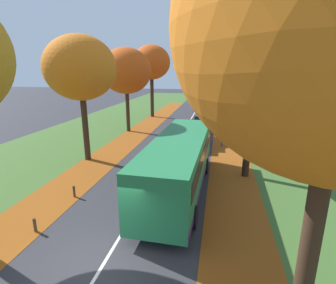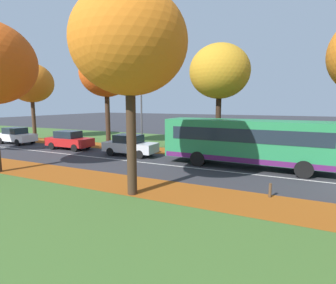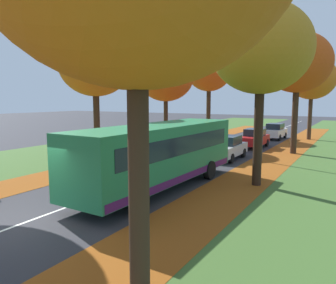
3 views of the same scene
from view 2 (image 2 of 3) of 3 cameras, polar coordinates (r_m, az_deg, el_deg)
The scene contains 14 objects.
leaf_litter_left at distance 15.19m, azimuth -18.18°, elevation -7.29°, with size 2.80×60.00×0.00m, color #8C4714.
grass_verge_right at distance 29.51m, azimuth -8.35°, elevation 0.50°, with size 12.00×90.00×0.01m, color #3D6028.
leaf_litter_right at distance 22.58m, azimuth -2.03°, elevation -1.81°, with size 2.80×60.00×0.00m, color #8C4714.
road_centre_line at distance 22.52m, azimuth -21.34°, elevation -2.44°, with size 0.12×80.00×0.01m, color silver.
tree_left_near at distance 11.60m, azimuth -8.40°, elevation 20.52°, with size 4.82×4.82×8.66m.
tree_right_near at distance 21.38m, azimuth 11.15°, elevation 14.76°, with size 4.68×4.68×8.58m.
tree_right_mid at distance 26.12m, azimuth -13.30°, elevation 14.36°, with size 4.98×4.98×9.11m.
tree_right_far at distance 33.17m, azimuth -27.65°, elevation 11.30°, with size 4.75×4.75×8.40m.
bollard_third at distance 12.22m, azimuth 21.34°, elevation -9.78°, with size 0.12×0.12×0.63m, color #4C3823.
streetlamp_right at distance 22.06m, azimuth -6.27°, elevation 7.64°, with size 1.89×0.28×6.00m.
bus at distance 17.18m, azimuth 16.96°, elevation 0.31°, with size 2.87×10.47×2.98m.
car_silver_lead at distance 20.50m, azimuth -8.31°, elevation -0.67°, with size 1.81×4.21×1.62m.
car_red_following at distance 24.65m, azimuth -20.69°, elevation 0.39°, with size 1.82×4.22×1.62m.
car_white_third_in_line at distance 30.33m, azimuth -30.18°, elevation 1.20°, with size 1.85×4.24×1.62m.
Camera 2 is at (-15.18, 3.86, 4.00)m, focal length 28.00 mm.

